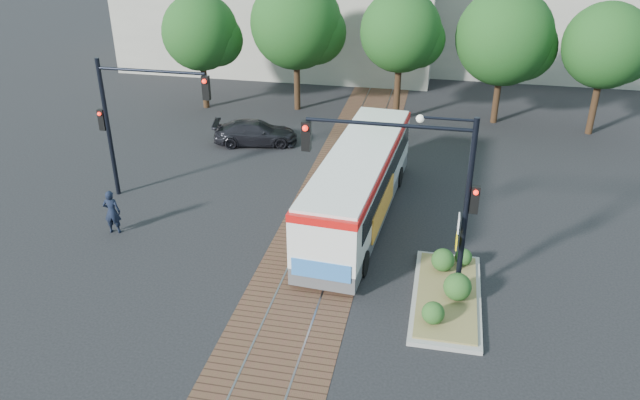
% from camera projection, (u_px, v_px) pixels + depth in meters
% --- Properties ---
extents(ground, '(120.00, 120.00, 0.00)m').
position_uv_depth(ground, '(310.00, 266.00, 22.16)').
color(ground, black).
rests_on(ground, ground).
extents(trackbed, '(3.60, 40.00, 0.02)m').
position_uv_depth(trackbed, '(331.00, 214.00, 25.65)').
color(trackbed, '#503124').
rests_on(trackbed, ground).
extents(tree_row, '(26.40, 5.60, 7.67)m').
position_uv_depth(tree_row, '(396.00, 33.00, 34.08)').
color(tree_row, '#382314').
rests_on(tree_row, ground).
extents(warehouses, '(40.00, 13.00, 8.00)m').
position_uv_depth(warehouses, '(388.00, 11.00, 45.62)').
color(warehouses, '#ADA899').
rests_on(warehouses, ground).
extents(city_bus, '(3.13, 11.13, 2.94)m').
position_uv_depth(city_bus, '(359.00, 182.00, 24.64)').
color(city_bus, '#4B4B4E').
rests_on(city_bus, ground).
extents(traffic_island, '(2.20, 5.20, 1.13)m').
position_uv_depth(traffic_island, '(448.00, 289.00, 20.36)').
color(traffic_island, gray).
rests_on(traffic_island, ground).
extents(signal_pole_main, '(5.49, 0.46, 6.00)m').
position_uv_depth(signal_pole_main, '(428.00, 179.00, 18.88)').
color(signal_pole_main, black).
rests_on(signal_pole_main, ground).
extents(signal_pole_left, '(4.99, 0.34, 6.00)m').
position_uv_depth(signal_pole_left, '(130.00, 111.00, 25.41)').
color(signal_pole_left, black).
rests_on(signal_pole_left, ground).
extents(officer, '(0.71, 0.52, 1.79)m').
position_uv_depth(officer, '(112.00, 212.00, 23.94)').
color(officer, black).
rests_on(officer, ground).
extents(parked_car, '(4.57, 2.61, 1.25)m').
position_uv_depth(parked_car, '(255.00, 132.00, 32.33)').
color(parked_car, black).
rests_on(parked_car, ground).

